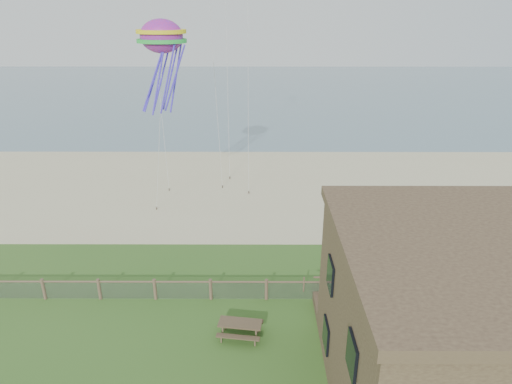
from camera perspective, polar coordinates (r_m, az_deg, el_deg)
sand_beach at (r=39.56m, az=-3.46°, el=0.58°), size 72.00×20.00×0.02m
ocean at (r=81.95m, az=-1.61°, el=12.32°), size 160.00×68.00×0.02m
chainlink_fence at (r=25.22m, az=-5.68°, el=-12.15°), size 36.20×0.20×1.25m
motel_deck at (r=26.62m, az=24.02°, el=-13.00°), size 15.00×2.00×0.50m
picnic_table at (r=22.87m, az=-1.99°, el=-16.62°), size 2.26×1.83×0.87m
octopus_kite at (r=29.77m, az=-11.48°, el=15.44°), size 3.63×3.12×6.28m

